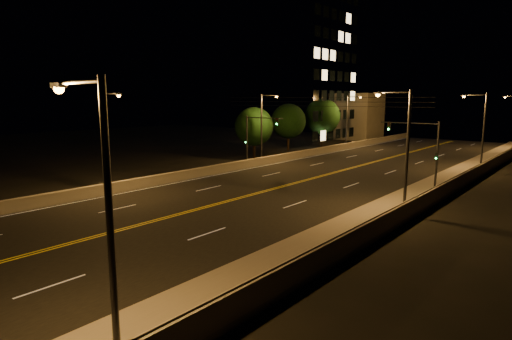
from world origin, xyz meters
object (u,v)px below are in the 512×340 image
Objects in this scene: streetlight_0 at (103,207)px; traffic_signal_left at (254,135)px; streetlight_5 at (263,123)px; tree_1 at (288,121)px; traffic_signal_right at (425,146)px; streetlight_1 at (403,143)px; streetlight_2 at (481,126)px; tree_0 at (254,127)px; streetlight_4 at (107,134)px; building_tower at (276,69)px; tree_2 at (322,116)px; streetlight_6 at (348,117)px.

traffic_signal_left is (-20.27, 30.96, -1.11)m from streetlight_0.
tree_1 is at bearing 112.26° from streetlight_5.
streetlight_5 is 1.42× the size of traffic_signal_left.
streetlight_5 is 1.42× the size of traffic_signal_right.
traffic_signal_left is at bearing 155.39° from streetlight_1.
streetlight_2 reaches higher than tree_0.
tree_0 reaches higher than traffic_signal_right.
traffic_signal_right is 1.00× the size of traffic_signal_left.
streetlight_4 is 20.67m from streetlight_5.
streetlight_0 is 21.68m from streetlight_1.
building_tower reaches higher than tree_2.
tree_0 is at bearing -99.19° from streetlight_6.
streetlight_4 is at bearing 147.82° from streetlight_0.
building_tower is (-36.03, 34.56, 8.06)m from streetlight_1.
building_tower is at bearing 143.77° from traffic_signal_right.
tree_0 is at bearing 149.37° from streetlight_1.
tree_0 is (-3.17, 22.76, -0.61)m from streetlight_4.
traffic_signal_right is (-1.53, 30.96, -1.11)m from streetlight_0.
tree_0 reaches higher than traffic_signal_left.
streetlight_0 is at bearing -60.39° from tree_1.
streetlight_2 is 1.00× the size of streetlight_5.
traffic_signal_left is at bearing -87.40° from streetlight_6.
streetlight_5 reaches higher than traffic_signal_right.
streetlight_5 reaches higher than tree_1.
streetlight_6 is (-21.39, 34.17, 0.00)m from streetlight_1.
tree_1 is at bearing -45.15° from building_tower.
streetlight_5 is 1.23× the size of tree_0.
streetlight_1 is at bearing -52.35° from tree_2.
traffic_signal_right is 23.64m from tree_0.
streetlight_1 is 50.57m from building_tower.
streetlight_0 is at bearing -90.00° from streetlight_2.
streetlight_6 is at bearing 128.60° from traffic_signal_right.
tree_1 is (-5.14, 33.23, -0.41)m from streetlight_4.
tree_1 is at bearing 111.73° from traffic_signal_left.
tree_2 is at bearing 135.26° from traffic_signal_right.
streetlight_4 is 22.99m from tree_0.
streetlight_1 and streetlight_5 have the same top height.
streetlight_5 is (-21.39, -9.82, 0.00)m from streetlight_2.
streetlight_4 is 45.93m from building_tower.
traffic_signal_left is (-20.27, -12.99, -1.11)m from streetlight_2.
tree_2 is (-25.45, 10.71, 0.08)m from streetlight_2.
tree_1 is at bearing 136.69° from streetlight_1.
streetlight_2 is at bearing 83.29° from traffic_signal_right.
streetlight_1 reaches higher than traffic_signal_left.
building_tower is 3.46× the size of tree_2.
streetlight_1 is 0.31× the size of building_tower.
streetlight_4 is 42.38m from streetlight_6.
building_tower is at bearing 122.65° from streetlight_0.
streetlight_0 is at bearing -69.04° from streetlight_6.
streetlight_4 is 17.57m from traffic_signal_left.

